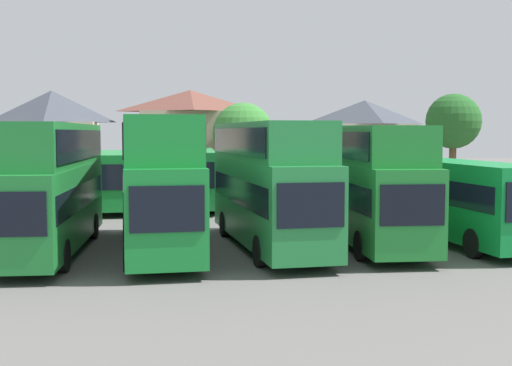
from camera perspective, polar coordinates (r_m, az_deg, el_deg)
name	(u,v)px	position (r m, az deg, el deg)	size (l,w,h in m)	color
ground	(221,202)	(45.01, -3.00, -1.61)	(140.00, 140.00, 0.00)	#605E5B
depot_boundary_wall	(210,180)	(52.52, -3.89, 0.22)	(56.00, 0.50, 1.80)	gray
bus_1	(48,181)	(26.85, -17.13, 0.19)	(3.27, 11.68, 4.94)	#1F7F34
bus_2	(157,177)	(26.35, -8.32, 0.53)	(3.00, 11.68, 5.17)	#178431
bus_3	(268,178)	(26.77, 1.01, 0.43)	(3.20, 11.45, 4.99)	#227F3C
bus_4	(366,178)	(28.17, 9.24, 0.41)	(3.08, 11.50, 4.84)	#1F8230
bus_5	(461,197)	(29.22, 16.89, -1.13)	(3.01, 10.25, 3.41)	#108636
bus_6	(110,176)	(42.19, -12.17, 0.56)	(2.95, 11.37, 3.40)	#198331
bus_7	(194,174)	(42.37, -5.28, 0.74)	(3.33, 11.96, 3.52)	#1D8338
bus_8	(250,174)	(42.45, -0.53, 0.76)	(2.63, 10.91, 3.51)	#1B7A41
bus_9	(332,160)	(43.66, 6.38, 1.90)	(3.00, 10.84, 5.01)	#1F7F3A
house_terrace_left	(52,137)	(60.79, -16.76, 3.69)	(7.69, 7.10, 8.19)	beige
house_terrace_centre	(191,137)	(60.00, -5.53, 3.90)	(9.22, 6.89, 8.32)	#C6B293
house_terrace_right	(364,141)	(62.32, 9.11, 3.51)	(8.11, 7.22, 7.52)	beige
tree_left_of_lot	(243,134)	(55.20, -1.10, 4.19)	(4.97, 4.97, 7.03)	brown
tree_behind_wall	(453,122)	(55.49, 16.28, 4.96)	(4.32, 4.32, 7.65)	brown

